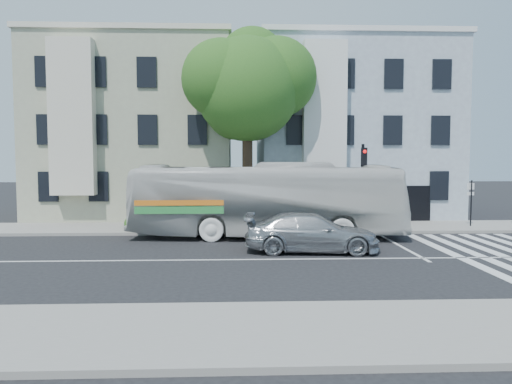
{
  "coord_description": "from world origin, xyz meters",
  "views": [
    {
      "loc": [
        -0.64,
        -18.55,
        3.86
      ],
      "look_at": [
        0.21,
        2.25,
        2.4
      ],
      "focal_mm": 35.0,
      "sensor_mm": 36.0,
      "label": 1
    }
  ],
  "objects": [
    {
      "name": "ground",
      "position": [
        0.0,
        0.0,
        0.0
      ],
      "size": [
        120.0,
        120.0,
        0.0
      ],
      "primitive_type": "plane",
      "color": "black",
      "rests_on": "ground"
    },
    {
      "name": "sedan",
      "position": [
        2.44,
        1.47,
        0.79
      ],
      "size": [
        2.62,
        5.59,
        1.58
      ],
      "primitive_type": "imported",
      "rotation": [
        0.0,
        0.0,
        1.49
      ],
      "color": "#AFB2B7",
      "rests_on": "ground"
    },
    {
      "name": "bus",
      "position": [
        0.85,
        5.2,
        1.81
      ],
      "size": [
        3.98,
        13.18,
        3.62
      ],
      "primitive_type": "imported",
      "rotation": [
        0.0,
        0.0,
        1.5
      ],
      "color": "silver",
      "rests_on": "ground"
    },
    {
      "name": "street_tree",
      "position": [
        0.06,
        8.74,
        7.83
      ],
      "size": [
        7.3,
        5.9,
        11.1
      ],
      "color": "#2D2116",
      "rests_on": "ground"
    },
    {
      "name": "building_right",
      "position": [
        7.0,
        15.0,
        5.5
      ],
      "size": [
        12.0,
        10.0,
        11.0
      ],
      "primitive_type": "cube",
      "color": "#929DAE",
      "rests_on": "ground"
    },
    {
      "name": "hedge",
      "position": [
        -1.71,
        6.8,
        0.5
      ],
      "size": [
        8.07,
        4.33,
        0.7
      ],
      "primitive_type": null,
      "rotation": [
        0.0,
        0.0,
        -0.43
      ],
      "color": "#32611F",
      "rests_on": "sidewalk_far"
    },
    {
      "name": "traffic_signal",
      "position": [
        5.69,
        5.94,
        2.91
      ],
      "size": [
        0.45,
        0.54,
        4.51
      ],
      "rotation": [
        0.0,
        0.0,
        -0.34
      ],
      "color": "black",
      "rests_on": "ground"
    },
    {
      "name": "sidewalk_near",
      "position": [
        0.0,
        -8.0,
        0.07
      ],
      "size": [
        80.0,
        4.0,
        0.15
      ],
      "primitive_type": "cube",
      "color": "gray",
      "rests_on": "ground"
    },
    {
      "name": "sidewalk_far",
      "position": [
        0.0,
        8.0,
        0.07
      ],
      "size": [
        80.0,
        4.0,
        0.15
      ],
      "primitive_type": "cube",
      "color": "gray",
      "rests_on": "ground"
    },
    {
      "name": "building_left",
      "position": [
        -7.0,
        15.0,
        5.5
      ],
      "size": [
        12.0,
        10.0,
        11.0
      ],
      "primitive_type": "cube",
      "color": "#9EA086",
      "rests_on": "ground"
    },
    {
      "name": "far_sign_pole",
      "position": [
        12.04,
        7.73,
        1.72
      ],
      "size": [
        0.44,
        0.21,
        2.48
      ],
      "rotation": [
        0.0,
        0.0,
        0.27
      ],
      "color": "black",
      "rests_on": "sidewalk_far"
    }
  ]
}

